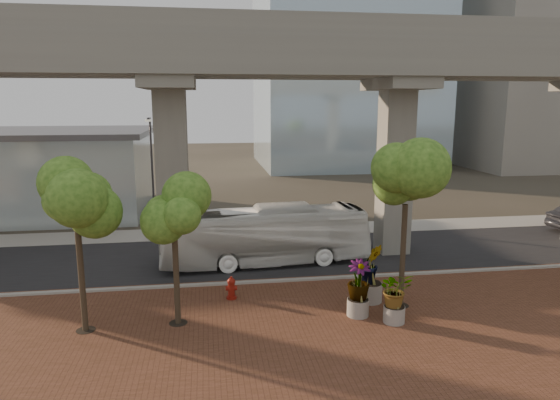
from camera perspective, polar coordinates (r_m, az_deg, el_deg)
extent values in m
plane|color=#322F24|center=(25.80, 1.53, -7.77)|extent=(160.00, 160.00, 0.00)
cube|color=brown|center=(18.57, 5.97, -15.59)|extent=(70.00, 13.00, 0.06)
cube|color=black|center=(27.67, 0.81, -6.41)|extent=(90.00, 8.00, 0.04)
cube|color=#9A978F|center=(23.92, 2.37, -9.12)|extent=(70.00, 0.25, 0.16)
cube|color=#9A978F|center=(32.89, -0.74, -3.53)|extent=(90.00, 3.00, 0.06)
cube|color=gray|center=(24.89, 1.49, 16.07)|extent=(72.00, 2.40, 1.80)
cube|color=gray|center=(28.04, 0.32, 15.52)|extent=(72.00, 2.40, 1.80)
cube|color=gray|center=(23.98, 1.99, 19.62)|extent=(72.00, 0.12, 1.00)
cube|color=gray|center=(29.26, -0.02, 18.09)|extent=(72.00, 0.12, 1.00)
cube|color=gray|center=(73.51, 27.38, 12.78)|extent=(18.00, 16.00, 24.00)
imported|color=white|center=(26.02, -1.69, -4.13)|extent=(10.98, 3.30, 3.02)
cylinder|color=maroon|center=(21.93, -5.56, -11.02)|extent=(0.44, 0.44, 0.10)
cylinder|color=maroon|center=(21.80, -5.57, -10.15)|extent=(0.29, 0.29, 0.71)
sphere|color=maroon|center=(21.68, -5.59, -9.28)|extent=(0.34, 0.34, 0.34)
cylinder|color=maroon|center=(21.62, -5.60, -8.88)|extent=(0.10, 0.10, 0.12)
cylinder|color=maroon|center=(21.78, -5.58, -10.00)|extent=(0.49, 0.20, 0.20)
cylinder|color=gray|center=(20.06, 12.90, -12.61)|extent=(0.82, 0.82, 0.64)
imported|color=#305B18|center=(19.68, 13.03, -9.93)|extent=(1.83, 1.83, 1.37)
cylinder|color=gray|center=(20.37, 8.88, -12.02)|extent=(0.87, 0.87, 0.67)
imported|color=#305B18|center=(19.96, 8.98, -9.03)|extent=(2.12, 2.12, 1.59)
cylinder|color=#A39E93|center=(21.78, 10.22, -10.31)|extent=(1.03, 1.03, 0.80)
imported|color=#305B18|center=(21.36, 10.34, -7.17)|extent=(2.29, 2.29, 1.72)
cylinder|color=#463728|center=(19.68, -21.72, -8.47)|extent=(0.22, 0.22, 3.93)
cylinder|color=black|center=(20.40, -21.31, -13.67)|extent=(0.70, 0.70, 0.01)
cylinder|color=#463728|center=(19.35, -11.76, -8.80)|extent=(0.22, 0.22, 3.57)
cylinder|color=black|center=(20.02, -11.55, -13.59)|extent=(0.70, 0.70, 0.01)
cylinder|color=#463728|center=(21.02, 13.85, -6.22)|extent=(0.22, 0.22, 4.29)
cylinder|color=black|center=(21.75, 13.59, -11.62)|extent=(0.70, 0.70, 0.01)
cylinder|color=#323238|center=(32.05, -14.35, 2.45)|extent=(0.13, 0.13, 7.34)
cube|color=#323238|center=(31.27, -14.76, 8.98)|extent=(0.14, 0.92, 0.14)
cube|color=silver|center=(30.81, -14.84, 8.78)|extent=(0.37, 0.18, 0.11)
cylinder|color=#2A2A2E|center=(33.42, 12.09, 3.62)|extent=(0.14, 0.14, 8.18)
cube|color=#2A2A2E|center=(32.67, 12.70, 10.63)|extent=(0.15, 1.02, 0.15)
cube|color=silver|center=(32.19, 13.02, 10.43)|extent=(0.41, 0.20, 0.12)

